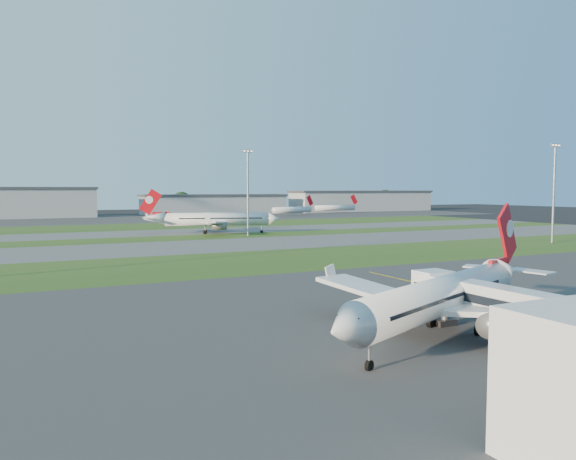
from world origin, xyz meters
TOP-DOWN VIEW (x-y plane):
  - ground at (0.00, 0.00)m, footprint 700.00×700.00m
  - apron_near at (0.00, 0.00)m, footprint 300.00×70.00m
  - grass_strip_a at (0.00, 52.00)m, footprint 300.00×34.00m
  - taxiway_a at (0.00, 85.00)m, footprint 300.00×32.00m
  - grass_strip_b at (0.00, 110.00)m, footprint 300.00×18.00m
  - taxiway_b at (0.00, 132.00)m, footprint 300.00×26.00m
  - grass_strip_c at (0.00, 165.00)m, footprint 300.00×40.00m
  - apron_far at (0.00, 225.00)m, footprint 400.00×80.00m
  - yellow_line at (5.00, 0.00)m, footprint 0.25×60.00m
  - jet_bridge at (-9.81, -15.24)m, footprint 4.20×26.90m
  - airliner_parked at (-13.02, -7.80)m, footprint 33.28×28.32m
  - airliner_taxiing at (9.47, 121.16)m, footprint 39.07×32.98m
  - mini_jet_near at (84.78, 215.82)m, footprint 28.00×10.10m
  - mini_jet_far at (122.16, 233.94)m, footprint 28.62×3.89m
  - light_mast_centre at (15.00, 108.00)m, footprint 3.20×0.70m
  - light_mast_east at (78.00, 52.00)m, footprint 3.20×0.70m
  - hangar_west at (-45.00, 255.00)m, footprint 71.40×23.00m
  - hangar_east at (55.00, 255.00)m, footprint 81.60×23.00m
  - hangar_far_east at (155.00, 255.00)m, footprint 96.90×23.00m
  - tree_mid_west at (-20.00, 266.00)m, footprint 9.90×9.90m
  - tree_mid_east at (40.00, 269.00)m, footprint 11.55×11.55m
  - tree_east at (115.00, 267.00)m, footprint 10.45×10.45m
  - tree_far_east at (185.00, 271.00)m, footprint 12.65×12.65m

SIDE VIEW (x-z plane):
  - ground at x=0.00m, z-range 0.00..0.00m
  - yellow_line at x=5.00m, z-range -0.01..0.01m
  - apron_near at x=0.00m, z-range 0.00..0.01m
  - grass_strip_a at x=0.00m, z-range 0.00..0.01m
  - taxiway_a at x=0.00m, z-range 0.00..0.01m
  - grass_strip_b at x=0.00m, z-range 0.00..0.01m
  - taxiway_b at x=0.00m, z-range 0.00..0.01m
  - grass_strip_c at x=0.00m, z-range 0.00..0.01m
  - apron_far at x=0.00m, z-range 0.00..0.01m
  - mini_jet_near at x=84.78m, z-range -1.46..8.02m
  - mini_jet_far at x=122.16m, z-range -1.46..8.02m
  - airliner_parked at x=-13.02m, z-range -1.65..9.42m
  - jet_bridge at x=-9.81m, z-range 0.91..7.11m
  - airliner_taxiing at x=9.47m, z-range -1.88..10.77m
  - hangar_east at x=55.00m, z-range 0.04..11.24m
  - tree_mid_west at x=-20.00m, z-range 0.44..11.24m
  - tree_east at x=115.00m, z-range 0.46..11.86m
  - hangar_far_east at x=155.00m, z-range 0.04..13.24m
  - tree_mid_east at x=40.00m, z-range 0.51..13.11m
  - tree_far_east at x=185.00m, z-range 0.56..14.36m
  - hangar_west at x=-45.00m, z-range 0.04..15.24m
  - light_mast_centre at x=15.00m, z-range 1.91..27.71m
  - light_mast_east at x=78.00m, z-range 1.91..27.71m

